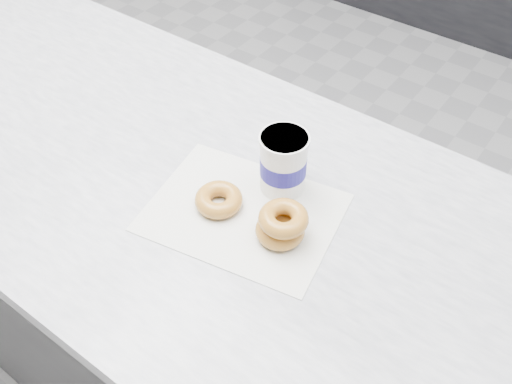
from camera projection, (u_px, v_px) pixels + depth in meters
ground at (283, 242)px, 2.15m from camera, size 5.00×5.00×0.00m
counter at (160, 277)px, 1.49m from camera, size 3.06×0.76×0.90m
wax_paper at (243, 212)px, 1.05m from camera, size 0.38×0.32×0.00m
donut_single at (219, 200)px, 1.04m from camera, size 0.09×0.09×0.03m
donut_stack at (282, 224)px, 0.98m from camera, size 0.10×0.10×0.06m
coffee_cup at (283, 162)px, 1.05m from camera, size 0.11×0.11×0.12m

